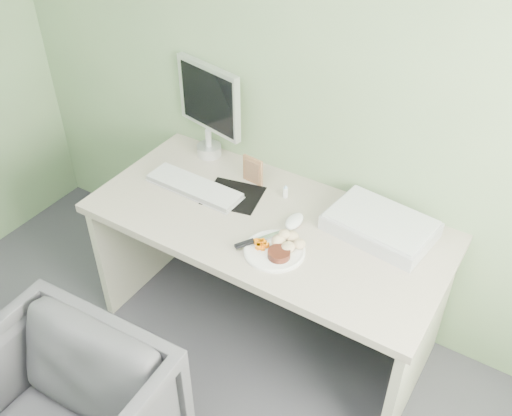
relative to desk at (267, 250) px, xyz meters
The scene contains 14 objects.
wall_back 0.89m from the desk, 90.00° to the left, with size 3.50×3.50×0.00m, color gray.
desk is the anchor object (origin of this frame).
plate 0.28m from the desk, 50.91° to the right, with size 0.25×0.25×0.01m, color white.
steak 0.33m from the desk, 48.43° to the right, with size 0.09×0.09×0.03m, color black.
potato_pile 0.30m from the desk, 34.59° to the right, with size 0.11×0.08×0.06m, color tan.
carrot_heap 0.29m from the desk, 67.74° to the right, with size 0.06×0.05×0.04m, color orange.
steak_knife 0.28m from the desk, 79.11° to the right, with size 0.13×0.20×0.02m.
mousepad 0.30m from the desk, 163.79° to the left, with size 0.25×0.22×0.00m, color black.
keyboard 0.46m from the desk, behind, with size 0.48×0.14×0.02m, color white.
computer_mouse 0.24m from the desk, 15.14° to the left, with size 0.06×0.12×0.04m, color white.
photo_frame 0.39m from the desk, 134.92° to the left, with size 0.11×0.01×0.14m, color olive.
eyedrop_bottle 0.28m from the desk, 94.76° to the left, with size 0.02×0.02×0.07m.
scanner 0.53m from the desk, 22.01° to the left, with size 0.44×0.29×0.07m, color #B4B6BC.
monitor 0.76m from the desk, 149.33° to the left, with size 0.40×0.15×0.48m.
Camera 1 is at (0.99, -0.05, 2.33)m, focal length 40.00 mm.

